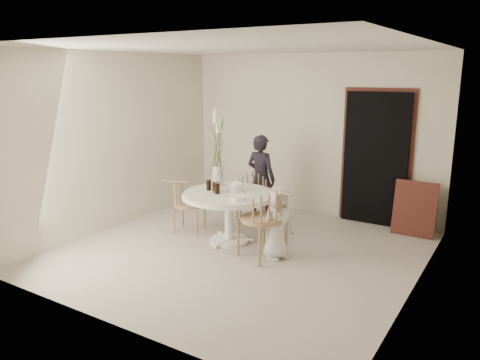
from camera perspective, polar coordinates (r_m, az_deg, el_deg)
The scene contains 18 objects.
ground at distance 6.46m, azimuth 0.05°, elevation -8.74°, with size 4.50×4.50×0.00m, color beige.
room_shell at distance 6.05m, azimuth 0.06°, elevation 5.64°, with size 4.50×4.50×4.50m.
doorway at distance 7.68m, azimuth 16.20°, elevation 2.43°, with size 1.00×0.10×2.10m, color black.
door_trim at distance 7.71m, azimuth 16.31°, elevation 2.91°, with size 1.12×0.03×2.22m, color brown.
table at distance 6.64m, azimuth -1.37°, elevation -2.52°, with size 1.33×1.33×0.73m.
picture_frame at distance 7.44m, azimuth 20.51°, elevation -3.30°, with size 0.62×0.04×0.83m, color brown.
chair_far at distance 7.37m, azimuth 1.50°, elevation -1.42°, with size 0.60×0.62×0.86m.
chair_right at distance 5.99m, azimuth 3.59°, elevation -4.12°, with size 0.70×0.68×0.98m.
chair_left at distance 7.19m, azimuth -7.05°, elevation -2.26°, with size 0.55×0.53×0.79m.
girl at distance 7.61m, azimuth 2.57°, elevation 0.25°, with size 0.52×0.34×1.42m, color black.
boy at distance 6.12m, azimuth 4.59°, elevation -5.26°, with size 0.47×0.31×0.96m, color silver.
birthday_cake at distance 6.70m, azimuth -0.60°, elevation -0.89°, with size 0.23×0.23×0.16m.
cola_tumbler_a at distance 6.75m, azimuth -3.84°, elevation -0.62°, with size 0.07×0.07×0.15m, color black.
cola_tumbler_b at distance 6.55m, azimuth -2.79°, elevation -1.04°, with size 0.07×0.07×0.15m, color black.
cola_tumbler_c at distance 6.70m, azimuth -3.12°, elevation -0.81°, with size 0.06×0.06×0.13m, color black.
cola_tumbler_d at distance 6.63m, azimuth -2.89°, elevation -0.87°, with size 0.07×0.07×0.15m, color black.
plate_stack at distance 6.23m, azimuth -0.29°, elevation -2.25°, with size 0.21×0.21×0.05m, color white.
flower_vase at distance 6.91m, azimuth -2.75°, elevation 3.29°, with size 0.16×0.16×1.20m.
Camera 1 is at (3.17, -5.09, 2.41)m, focal length 35.00 mm.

